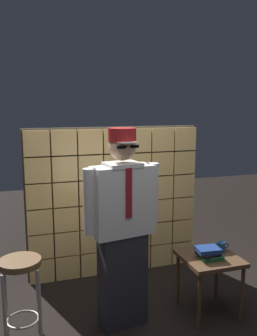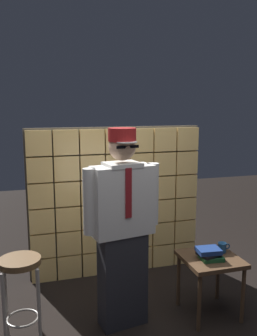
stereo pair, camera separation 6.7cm
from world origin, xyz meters
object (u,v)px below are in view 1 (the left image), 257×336
side_table (210,264)px  book_stack (209,253)px  standing_person (122,226)px  coffee_mug (221,247)px  bar_stool (21,282)px

side_table → book_stack: 0.14m
book_stack → side_table: bearing=48.1°
standing_person → side_table: (0.83, -0.08, -0.44)m
book_stack → coffee_mug: 0.23m
bar_stool → side_table: size_ratio=1.31×
standing_person → side_table: 0.94m
bar_stool → coffee_mug: bearing=0.6°
book_stack → coffee_mug: size_ratio=1.93×
coffee_mug → side_table: bearing=-157.0°
coffee_mug → book_stack: bearing=-151.1°
bar_stool → side_table: (1.71, -0.05, -0.07)m
standing_person → coffee_mug: size_ratio=14.20×
side_table → book_stack: size_ratio=2.37×
standing_person → coffee_mug: 1.04m
standing_person → book_stack: bearing=-18.6°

